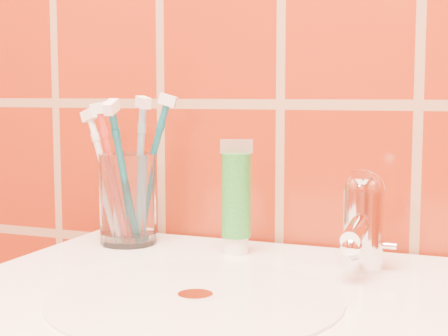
% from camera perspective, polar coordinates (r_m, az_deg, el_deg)
% --- Properties ---
extents(glass_tumbler, '(0.10, 0.10, 0.13)m').
position_cam_1_polar(glass_tumbler, '(0.95, -8.00, -2.56)').
color(glass_tumbler, white).
rests_on(glass_tumbler, pedestal_sink).
extents(toothpaste_tube, '(0.04, 0.04, 0.15)m').
position_cam_1_polar(toothpaste_tube, '(0.88, 1.03, -2.71)').
color(toothpaste_tube, white).
rests_on(toothpaste_tube, pedestal_sink).
extents(faucet, '(0.05, 0.11, 0.12)m').
position_cam_1_polar(faucet, '(0.82, 11.47, -3.95)').
color(faucet, white).
rests_on(faucet, pedestal_sink).
extents(toothbrush_0, '(0.10, 0.09, 0.21)m').
position_cam_1_polar(toothbrush_0, '(0.93, -9.11, -0.62)').
color(toothbrush_0, red).
rests_on(toothbrush_0, glass_tumbler).
extents(toothbrush_1, '(0.09, 0.08, 0.21)m').
position_cam_1_polar(toothbrush_1, '(0.94, -7.06, -0.35)').
color(toothbrush_1, '#6CA0C1').
rests_on(toothbrush_1, glass_tumbler).
extents(toothbrush_2, '(0.12, 0.11, 0.19)m').
position_cam_1_polar(toothbrush_2, '(0.96, -9.77, -0.75)').
color(toothbrush_2, white).
rests_on(toothbrush_2, glass_tumbler).
extents(toothbrush_3, '(0.11, 0.10, 0.21)m').
position_cam_1_polar(toothbrush_3, '(0.95, -6.27, -0.18)').
color(toothbrush_3, '#0D5E70').
rests_on(toothbrush_3, glass_tumbler).
extents(toothbrush_4, '(0.04, 0.16, 0.22)m').
position_cam_1_polar(toothbrush_4, '(0.91, -8.32, -0.72)').
color(toothbrush_4, '#0B5564').
rests_on(toothbrush_4, glass_tumbler).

